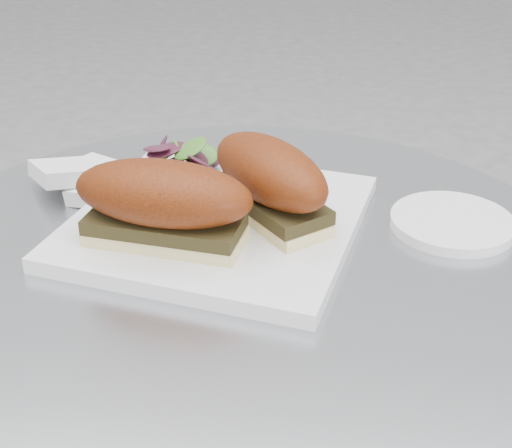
{
  "coord_description": "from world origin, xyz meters",
  "views": [
    {
      "loc": [
        0.07,
        -0.57,
        1.09
      ],
      "look_at": [
        0.02,
        0.01,
        0.77
      ],
      "focal_mm": 50.0,
      "sensor_mm": 36.0,
      "label": 1
    }
  ],
  "objects_px": {
    "sandwich_right": "(270,179)",
    "saucer": "(452,223)",
    "sandwich_left": "(163,202)",
    "plate": "(218,221)"
  },
  "relations": [
    {
      "from": "sandwich_right",
      "to": "saucer",
      "type": "xyz_separation_m",
      "value": [
        0.19,
        0.03,
        -0.05
      ]
    },
    {
      "from": "sandwich_left",
      "to": "sandwich_right",
      "type": "height_order",
      "value": "same"
    },
    {
      "from": "sandwich_left",
      "to": "saucer",
      "type": "xyz_separation_m",
      "value": [
        0.28,
        0.08,
        -0.05
      ]
    },
    {
      "from": "saucer",
      "to": "plate",
      "type": "bearing_deg",
      "value": -174.15
    },
    {
      "from": "plate",
      "to": "saucer",
      "type": "bearing_deg",
      "value": 5.85
    },
    {
      "from": "plate",
      "to": "sandwich_right",
      "type": "xyz_separation_m",
      "value": [
        0.05,
        -0.0,
        0.05
      ]
    },
    {
      "from": "saucer",
      "to": "sandwich_right",
      "type": "bearing_deg",
      "value": -172.35
    },
    {
      "from": "sandwich_left",
      "to": "sandwich_right",
      "type": "relative_size",
      "value": 1.06
    },
    {
      "from": "plate",
      "to": "sandwich_left",
      "type": "distance_m",
      "value": 0.09
    },
    {
      "from": "sandwich_left",
      "to": "sandwich_right",
      "type": "distance_m",
      "value": 0.11
    }
  ]
}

